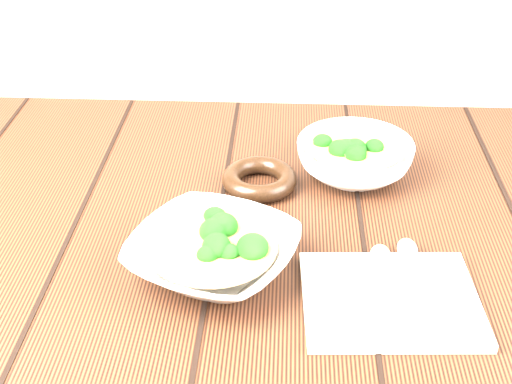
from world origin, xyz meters
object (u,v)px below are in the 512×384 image
(soup_bowl_front, at_px, (213,254))
(soup_bowl_back, at_px, (355,157))
(trivet, at_px, (259,179))
(napkin, at_px, (390,299))
(table, at_px, (234,290))

(soup_bowl_front, height_order, soup_bowl_back, soup_bowl_back)
(soup_bowl_front, relative_size, trivet, 2.36)
(soup_bowl_back, height_order, trivet, soup_bowl_back)
(soup_bowl_front, xyz_separation_m, napkin, (0.22, -0.05, -0.02))
(trivet, bearing_deg, soup_bowl_back, 16.92)
(table, bearing_deg, soup_bowl_front, -98.55)
(napkin, bearing_deg, soup_bowl_back, 91.61)
(soup_bowl_front, xyz_separation_m, soup_bowl_back, (0.19, 0.25, 0.00))
(trivet, xyz_separation_m, napkin, (0.17, -0.26, -0.01))
(soup_bowl_front, bearing_deg, table, 81.45)
(table, height_order, napkin, napkin)
(napkin, bearing_deg, trivet, 120.32)
(soup_bowl_front, distance_m, soup_bowl_back, 0.32)
(table, height_order, trivet, trivet)
(soup_bowl_back, distance_m, napkin, 0.30)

